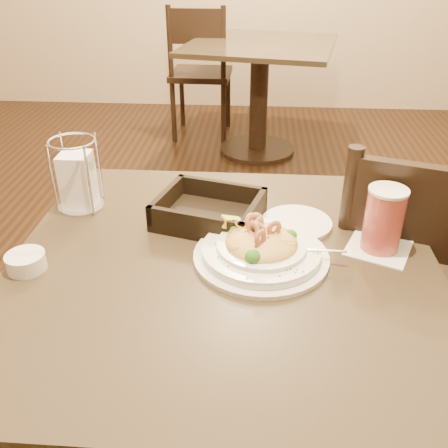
# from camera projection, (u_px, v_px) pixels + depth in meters

# --- Properties ---
(main_table) EXTENTS (0.90, 0.90, 0.73)m
(main_table) POSITION_uv_depth(u_px,v_px,m) (223.00, 343.00, 1.16)
(main_table) COLOR black
(main_table) RESTS_ON ground
(background_table) EXTENTS (1.05, 1.05, 0.73)m
(background_table) POSITION_uv_depth(u_px,v_px,m) (259.00, 79.00, 3.26)
(background_table) COLOR black
(background_table) RESTS_ON ground
(dining_chair_near) EXTENTS (0.53, 0.53, 0.93)m
(dining_chair_near) POSITION_uv_depth(u_px,v_px,m) (411.00, 291.00, 1.34)
(dining_chair_near) COLOR black
(dining_chair_near) RESTS_ON ground
(dining_chair_far) EXTENTS (0.43, 0.43, 0.93)m
(dining_chair_far) POSITION_uv_depth(u_px,v_px,m) (200.00, 69.00, 3.53)
(dining_chair_far) COLOR black
(dining_chair_far) RESTS_ON ground
(pasta_bowl) EXTENTS (0.32, 0.29, 0.09)m
(pasta_bowl) POSITION_uv_depth(u_px,v_px,m) (261.00, 248.00, 1.04)
(pasta_bowl) COLOR white
(pasta_bowl) RESTS_ON main_table
(drink_glass) EXTENTS (0.17, 0.17, 0.14)m
(drink_glass) POSITION_uv_depth(u_px,v_px,m) (383.00, 220.00, 1.05)
(drink_glass) COLOR white
(drink_glass) RESTS_ON main_table
(bread_basket) EXTENTS (0.28, 0.25, 0.06)m
(bread_basket) POSITION_uv_depth(u_px,v_px,m) (209.00, 213.00, 1.18)
(bread_basket) COLOR black
(bread_basket) RESTS_ON main_table
(napkin_caddy) EXTENTS (0.11, 0.11, 0.18)m
(napkin_caddy) POSITION_uv_depth(u_px,v_px,m) (78.00, 179.00, 1.22)
(napkin_caddy) COLOR silver
(napkin_caddy) RESTS_ON main_table
(side_plate) EXTENTS (0.18, 0.18, 0.01)m
(side_plate) POSITION_uv_depth(u_px,v_px,m) (296.00, 223.00, 1.18)
(side_plate) COLOR white
(side_plate) RESTS_ON main_table
(butter_ramekin) EXTENTS (0.10, 0.10, 0.03)m
(butter_ramekin) POSITION_uv_depth(u_px,v_px,m) (26.00, 262.00, 1.02)
(butter_ramekin) COLOR white
(butter_ramekin) RESTS_ON main_table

